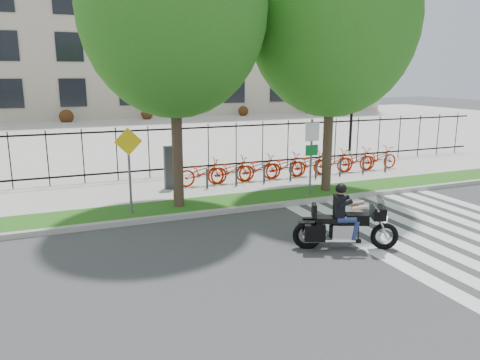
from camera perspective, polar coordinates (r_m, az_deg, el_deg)
name	(u,v)px	position (r m, az deg, el deg)	size (l,w,h in m)	color
ground	(290,264)	(10.49, 6.13, -10.11)	(120.00, 120.00, 0.00)	#3B3B3E
curb	(225,211)	(13.99, -1.84, -3.80)	(60.00, 0.20, 0.15)	#999790
grass_verge	(216,204)	(14.76, -3.00, -2.93)	(60.00, 1.50, 0.15)	#1B4F13
sidewalk	(193,187)	(17.07, -5.78, -0.81)	(60.00, 3.50, 0.15)	#AFACA4
plaza	(121,133)	(34.03, -14.29, 5.62)	(80.00, 34.00, 0.10)	#AFACA4
crosswalk_stripes	(456,235)	(13.35, 24.80, -6.15)	(5.70, 8.00, 0.01)	silver
iron_fence	(179,150)	(18.51, -7.40, 3.61)	(30.00, 0.06, 2.00)	black
office_building	(87,16)	(53.92, -18.12, 18.48)	(60.00, 21.90, 20.15)	#AFA48D
lamp_post_right	(353,91)	(25.20, 13.58, 10.48)	(1.06, 0.70, 4.25)	black
street_tree_1	(173,9)	(13.98, -8.16, 19.98)	(5.31, 5.31, 8.76)	#33241C
street_tree_2	(333,18)	(16.09, 11.24, 18.81)	(5.50, 5.50, 8.84)	#33241C
bike_share_station	(296,165)	(18.27, 6.79, 1.87)	(9.99, 0.86, 1.50)	#2D2D33
sign_pole_regulatory	(312,147)	(15.41, 8.71, 3.95)	(0.50, 0.09, 2.50)	#59595B
sign_pole_warning	(129,160)	(13.41, -13.38, 2.45)	(0.78, 0.09, 2.49)	#59595B
motorcycle_rider	(345,223)	(11.34, 12.72, -5.13)	(2.33, 1.34, 1.93)	black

